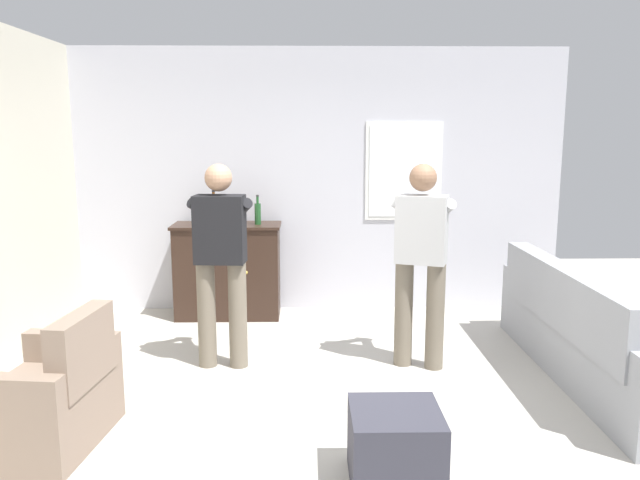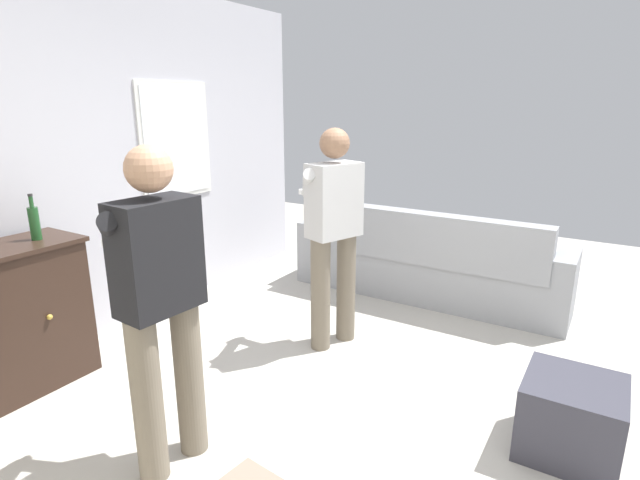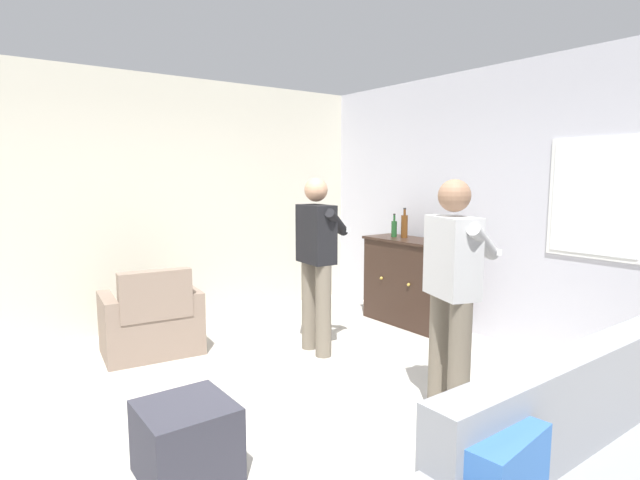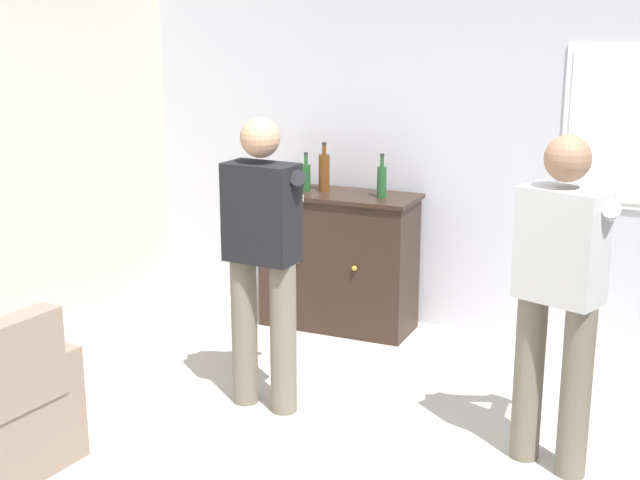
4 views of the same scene
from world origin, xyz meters
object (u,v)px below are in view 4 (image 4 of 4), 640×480
Objects in this scene: sideboard_cabinet at (339,260)px; person_standing_left at (263,250)px; bottle_spirits_clear at (306,176)px; person_standing_right at (560,288)px; bottle_liquor_amber at (324,171)px; bottle_wine_green at (382,181)px.

person_standing_left is (0.13, -1.40, 0.44)m from sideboard_cabinet.
bottle_spirits_clear is 2.48m from person_standing_right.
bottle_spirits_clear is 0.16× the size of person_standing_left.
sideboard_cabinet is 3.21× the size of bottle_liquor_amber.
person_standing_left reaches higher than sideboard_cabinet.
sideboard_cabinet is 1.48m from person_standing_left.
bottle_wine_green reaches higher than bottle_spirits_clear.
bottle_spirits_clear is (-0.58, 0.02, -0.02)m from bottle_wine_green.
bottle_wine_green is 0.46m from bottle_liquor_amber.
bottle_liquor_amber is at bearing 19.57° from bottle_spirits_clear.
person_standing_left is at bearing -79.62° from bottle_liquor_amber.
person_standing_left is at bearing 178.79° from person_standing_right.
bottle_liquor_amber is 1.26× the size of bottle_spirits_clear.
bottle_wine_green reaches higher than sideboard_cabinet.
person_standing_right reaches higher than bottle_wine_green.
sideboard_cabinet is 2.31m from person_standing_right.
bottle_liquor_amber is at bearing 141.98° from person_standing_right.
sideboard_cabinet is 0.66× the size of person_standing_left.
person_standing_left is (0.26, -1.44, -0.19)m from bottle_liquor_amber.
bottle_liquor_amber reaches higher than bottle_spirits_clear.
bottle_spirits_clear is at bearing 177.99° from bottle_wine_green.
person_standing_right is at bearing -35.49° from bottle_spirits_clear.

